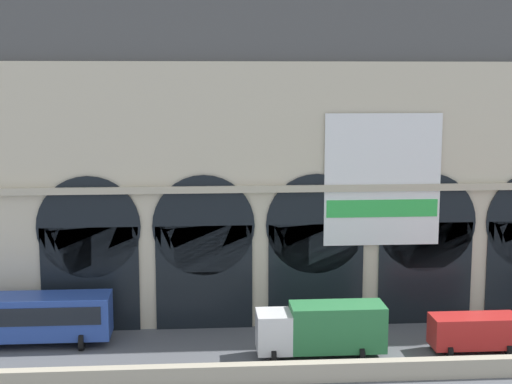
{
  "coord_description": "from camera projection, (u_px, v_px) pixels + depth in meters",
  "views": [
    {
      "loc": [
        -7.48,
        -42.93,
        16.27
      ],
      "look_at": [
        -3.92,
        5.0,
        8.96
      ],
      "focal_mm": 53.26,
      "sensor_mm": 36.0,
      "label": 1
    }
  ],
  "objects": [
    {
      "name": "box_truck_center",
      "position": [
        322.0,
        328.0,
        44.42
      ],
      "size": [
        7.5,
        2.91,
        3.12
      ],
      "color": "white",
      "rests_on": "ground"
    },
    {
      "name": "bus_west",
      "position": [
        20.0,
        317.0,
        46.21
      ],
      "size": [
        11.0,
        3.25,
        3.1
      ],
      "color": "#28479E",
      "rests_on": "ground"
    },
    {
      "name": "quay_parapet_wall",
      "position": [
        341.0,
        371.0,
        41.0
      ],
      "size": [
        90.0,
        0.7,
        1.07
      ],
      "primitive_type": "cube",
      "color": "#B2A891",
      "rests_on": "ground"
    },
    {
      "name": "ground_plane",
      "position": [
        328.0,
        352.0,
        45.31
      ],
      "size": [
        200.0,
        200.0,
        0.0
      ],
      "primitive_type": "plane",
      "color": "#54565B"
    },
    {
      "name": "van_mideast",
      "position": [
        474.0,
        331.0,
        45.25
      ],
      "size": [
        5.2,
        2.48,
        2.2
      ],
      "color": "red",
      "rests_on": "ground"
    },
    {
      "name": "station_building",
      "position": [
        311.0,
        162.0,
        51.61
      ],
      "size": [
        45.2,
        6.37,
        21.53
      ],
      "color": "beige",
      "rests_on": "ground"
    }
  ]
}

